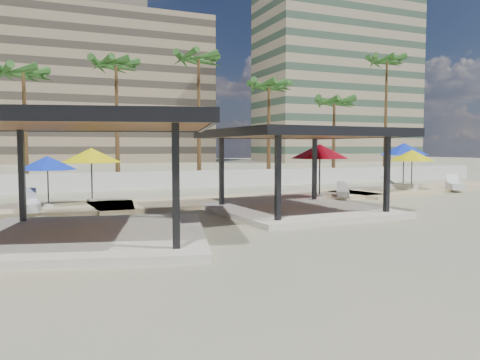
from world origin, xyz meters
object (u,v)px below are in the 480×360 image
Objects in this scene: pavilion_west at (86,166)px; lounger_c at (399,186)px; lounger_a at (29,205)px; umbrella_c at (320,152)px; lounger_b at (343,193)px; lounger_d at (455,185)px; pavilion_central at (299,163)px.

pavilion_west reaches higher than lounger_c.
umbrella_c is at bearing -95.73° from lounger_a.
lounger_a is 1.20× the size of lounger_b.
pavilion_west reaches higher than umbrella_c.
lounger_d is (10.78, 0.87, -2.23)m from umbrella_c.
pavilion_west is at bearing 147.19° from lounger_b.
umbrella_c is (12.45, 6.38, 0.35)m from pavilion_west.
lounger_a is at bearing 120.18° from pavilion_west.
umbrella_c is 2.73m from lounger_b.
pavilion_central is 1.88× the size of umbrella_c.
lounger_a is at bearing 126.81° from lounger_d.
lounger_d is (9.26, 0.83, 0.04)m from lounger_b.
lounger_c is at bearing -89.84° from lounger_a.
pavilion_west is at bearing -169.43° from lounger_a.
pavilion_central reaches higher than lounger_a.
pavilion_central is 0.82× the size of pavilion_west.
lounger_c is (10.70, 5.86, -1.77)m from pavilion_central.
pavilion_central is at bearing 30.94° from pavilion_west.
lounger_a is (-1.83, 6.57, -1.88)m from pavilion_west.
pavilion_central is 15.02m from lounger_d.
lounger_d is at bearing 31.95° from pavilion_west.
lounger_a is at bearing 157.35° from pavilion_central.
pavilion_west reaches higher than lounger_d.
lounger_a is at bearing 121.98° from lounger_b.
umbrella_c is at bearing 41.75° from pavilion_west.
umbrella_c is at bearing 129.86° from lounger_d.
pavilion_central reaches higher than lounger_d.
lounger_d is (25.06, 0.68, 0.01)m from lounger_a.
pavilion_central is at bearing -114.80° from lounger_a.
pavilion_central is 11.69m from lounger_a.
pavilion_central is 3.22× the size of lounger_c.
pavilion_west is at bearing 85.63° from lounger_c.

